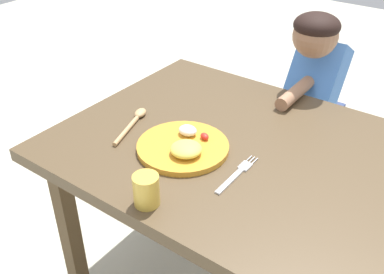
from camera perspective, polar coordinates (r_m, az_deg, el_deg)
The scene contains 6 objects.
dining_table at distance 1.41m, azimuth 5.17°, elevation -3.33°, with size 1.05×0.85×0.67m.
plate at distance 1.32m, azimuth -1.06°, elevation -1.20°, with size 0.28×0.28×0.05m.
fork at distance 1.24m, azimuth 5.74°, elevation -4.77°, with size 0.03×0.20×0.01m.
spoon at distance 1.47m, azimuth -7.42°, elevation 2.07°, with size 0.09×0.22×0.02m.
drinking_cup at distance 1.12m, azimuth -5.86°, elevation -6.78°, with size 0.07×0.07×0.09m, color gold.
person at distance 1.89m, azimuth 15.01°, elevation 3.18°, with size 0.20×0.44×0.95m.
Camera 1 is at (0.57, -0.99, 1.42)m, focal length 41.72 mm.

